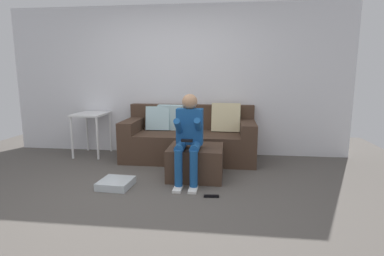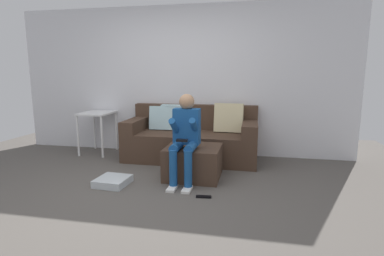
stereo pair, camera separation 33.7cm
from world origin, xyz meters
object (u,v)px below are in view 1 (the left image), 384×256
ottoman (196,162)px  storage_bin (116,183)px  person_seated (189,134)px  side_table (91,120)px  couch_sectional (189,139)px  remote_near_ottoman (211,196)px

ottoman → storage_bin: (-0.93, -0.49, -0.16)m
ottoman → person_seated: size_ratio=0.64×
storage_bin → side_table: 1.80m
storage_bin → side_table: size_ratio=0.54×
couch_sectional → storage_bin: bearing=-118.0°
storage_bin → remote_near_ottoman: 1.20m
storage_bin → remote_near_ottoman: size_ratio=2.26×
storage_bin → couch_sectional: bearing=62.0°
storage_bin → side_table: (-0.95, 1.42, 0.56)m
side_table → remote_near_ottoman: size_ratio=4.19×
person_seated → side_table: (-1.82, 1.12, -0.03)m
storage_bin → remote_near_ottoman: storage_bin is taller
person_seated → storage_bin: bearing=-160.5°
couch_sectional → remote_near_ottoman: 1.64m
storage_bin → ottoman: bearing=27.6°
side_table → remote_near_ottoman: bearing=-36.7°
ottoman → person_seated: person_seated is taller
couch_sectional → remote_near_ottoman: couch_sectional is taller
person_seated → side_table: person_seated is taller
ottoman → side_table: 2.14m
remote_near_ottoman → ottoman: bearing=104.9°
couch_sectional → ottoman: (0.20, -0.88, -0.12)m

